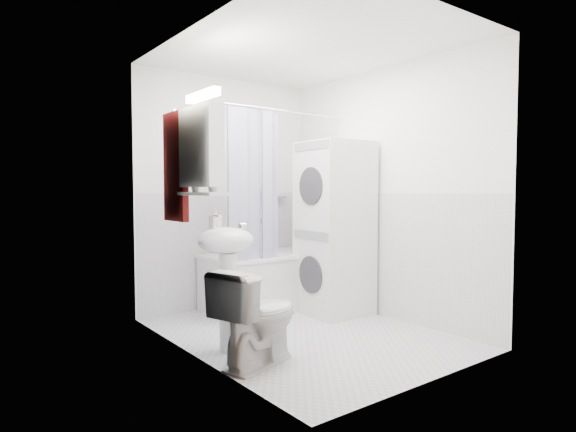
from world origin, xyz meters
TOP-DOWN VIEW (x-y plane):
  - floor at (0.00, 0.00)m, footprint 2.60×2.60m
  - room_walls at (0.00, 0.00)m, footprint 2.60×2.60m
  - wainscot at (0.00, 0.29)m, footprint 1.98×2.58m
  - door at (-0.95, -0.55)m, footprint 0.05×2.00m
  - bathtub at (0.37, 0.92)m, footprint 1.51×0.71m
  - tub_spout at (0.57, 1.25)m, footprint 0.04×0.12m
  - curtain_rod at (0.37, 0.62)m, footprint 1.69×0.02m
  - shower_curtain at (-0.10, 0.62)m, footprint 0.55×0.02m
  - sink at (-0.75, -0.00)m, footprint 0.44×0.37m
  - medicine_cabinet at (-0.90, 0.10)m, footprint 0.13×0.50m
  - shelf at (-0.89, 0.10)m, footprint 0.18×0.54m
  - shower_caddy at (0.62, 1.24)m, footprint 0.22×0.06m
  - towel at (-0.94, 0.48)m, footprint 0.07×0.37m
  - washer_dryer at (0.68, 0.36)m, footprint 0.65×0.64m
  - toilet at (-0.72, -0.37)m, footprint 0.77×0.58m
  - soap_pump at (-0.71, 0.25)m, footprint 0.08×0.17m
  - shelf_bottle at (-0.89, -0.05)m, footprint 0.07×0.18m
  - shelf_cup at (-0.89, 0.22)m, footprint 0.10×0.09m
  - shampoo_a at (0.35, 1.24)m, footprint 0.13×0.17m
  - shampoo_b at (0.47, 1.24)m, footprint 0.08×0.21m

SIDE VIEW (x-z plane):
  - floor at x=0.00m, z-range 0.00..0.00m
  - bathtub at x=0.37m, z-range 0.03..0.60m
  - toilet at x=-0.72m, z-range 0.00..0.68m
  - wainscot at x=0.00m, z-range -0.69..1.89m
  - sink at x=-0.75m, z-range 0.18..1.22m
  - washer_dryer at x=0.68m, z-range 0.00..1.70m
  - tub_spout at x=0.57m, z-range 0.88..0.91m
  - soap_pump at x=-0.71m, z-range 0.91..0.99m
  - door at x=-0.95m, z-range 0.00..2.00m
  - shower_caddy at x=0.62m, z-range 1.14..1.16m
  - shelf at x=-0.89m, z-range 1.19..1.21m
  - shampoo_b at x=0.47m, z-range 1.16..1.24m
  - shampoo_a at x=0.35m, z-range 1.16..1.29m
  - shelf_bottle at x=-0.89m, z-range 1.21..1.28m
  - shower_curtain at x=-0.10m, z-range 0.52..1.98m
  - shelf_cup at x=-0.89m, z-range 1.21..1.31m
  - towel at x=-0.94m, z-range 0.99..1.88m
  - room_walls at x=0.00m, z-range 0.19..2.79m
  - medicine_cabinet at x=-0.90m, z-range 1.21..1.92m
  - curtain_rod at x=0.37m, z-range 1.99..2.01m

